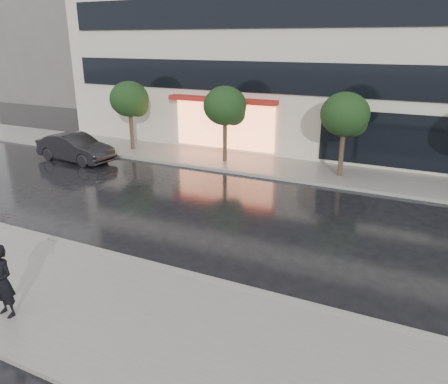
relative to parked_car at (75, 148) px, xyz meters
The scene contains 10 objects.
ground 12.37m from the parked_car, 33.51° to the right, with size 120.00×120.00×0.00m, color black.
sidewalk_near 14.42m from the parked_car, 44.35° to the right, with size 60.00×4.50×0.12m, color slate.
sidewalk_far 10.88m from the parked_car, 18.42° to the left, with size 60.00×3.50×0.12m, color slate.
curb_near 12.95m from the parked_car, 37.21° to the right, with size 60.00×0.25×0.14m, color gray.
curb_far 10.46m from the parked_car, ahead, with size 60.00×0.25×0.14m, color gray.
bg_building_left 26.63m from the parked_car, 132.70° to the left, with size 14.00×10.00×12.00m, color #59544F.
tree_far_west 4.12m from the parked_car, 67.05° to the left, with size 2.20×2.20×3.99m.
tree_mid_west 8.32m from the parked_car, 23.57° to the left, with size 2.20×2.20×3.99m.
tree_mid_east 13.91m from the parked_car, 13.51° to the left, with size 2.20×2.20×3.99m.
parked_car is the anchor object (origin of this frame).
Camera 1 is at (6.78, -10.00, 6.17)m, focal length 35.00 mm.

